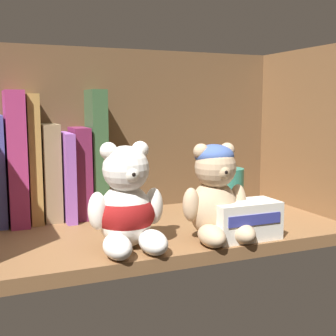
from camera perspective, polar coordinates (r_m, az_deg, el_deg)
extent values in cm
cube|color=brown|center=(75.90, -2.52, -8.25)|extent=(64.06, 29.77, 2.00)
cube|color=brown|center=(87.77, -6.09, 4.11)|extent=(66.46, 1.20, 32.69)
cube|color=brown|center=(89.83, 17.52, 3.88)|extent=(1.60, 32.17, 32.69)
cube|color=#A73069|center=(81.81, -18.76, 1.30)|extent=(3.04, 12.72, 22.57)
cube|color=#B28643|center=(82.08, -16.77, 1.22)|extent=(1.98, 10.31, 22.04)
cube|color=#8F7753|center=(82.73, -14.76, -0.44)|extent=(2.96, 9.44, 16.93)
cube|color=#9354B1|center=(83.24, -12.92, -0.85)|extent=(1.68, 13.52, 15.42)
cube|color=#6B1F43|center=(83.65, -11.19, -0.47)|extent=(2.88, 10.23, 16.26)
cube|color=#365935|center=(83.90, -9.18, 1.89)|extent=(2.73, 9.08, 22.88)
ellipsoid|color=white|center=(64.71, -5.40, -6.01)|extent=(7.82, 7.18, 9.20)
sphere|color=white|center=(62.98, -5.35, -0.11)|extent=(6.54, 6.54, 6.54)
sphere|color=white|center=(62.48, -7.51, 2.14)|extent=(2.45, 2.45, 2.45)
sphere|color=white|center=(63.82, -3.54, 2.32)|extent=(2.45, 2.45, 2.45)
sphere|color=white|center=(60.85, -4.69, -0.77)|extent=(2.45, 2.45, 2.45)
sphere|color=black|center=(60.03, -4.44, -0.82)|extent=(0.86, 0.86, 0.86)
ellipsoid|color=white|center=(60.79, -6.42, -9.85)|extent=(3.68, 6.14, 3.27)
ellipsoid|color=white|center=(62.32, -1.89, -9.36)|extent=(3.68, 6.14, 3.27)
ellipsoid|color=white|center=(62.93, -8.90, -5.39)|extent=(2.66, 2.66, 5.32)
ellipsoid|color=white|center=(65.33, -1.81, -4.80)|extent=(2.66, 2.66, 5.32)
ellipsoid|color=maroon|center=(64.65, -5.40, -5.81)|extent=(8.47, 7.82, 6.44)
ellipsoid|color=tan|center=(69.58, 5.76, -5.18)|extent=(7.50, 6.88, 8.83)
sphere|color=tan|center=(68.01, 6.01, 0.08)|extent=(6.28, 6.28, 6.28)
sphere|color=tan|center=(67.12, 4.20, 2.10)|extent=(2.35, 2.35, 2.35)
sphere|color=tan|center=(69.16, 7.48, 2.23)|extent=(2.35, 2.35, 2.35)
sphere|color=tan|center=(66.13, 6.90, -0.49)|extent=(2.35, 2.35, 2.35)
sphere|color=black|center=(65.41, 7.25, -0.53)|extent=(0.82, 0.82, 0.82)
ellipsoid|color=tan|center=(65.63, 5.54, -8.55)|extent=(3.61, 5.93, 3.14)
ellipsoid|color=tan|center=(67.92, 9.22, -8.05)|extent=(3.61, 5.93, 3.14)
ellipsoid|color=tan|center=(67.23, 2.94, -4.65)|extent=(2.59, 2.59, 5.10)
ellipsoid|color=tan|center=(70.86, 8.79, -4.07)|extent=(2.59, 2.59, 5.10)
ellipsoid|color=#3E589A|center=(68.19, 5.86, 1.56)|extent=(5.96, 5.96, 3.45)
cylinder|color=#2D7A66|center=(81.99, 7.48, -3.15)|extent=(5.87, 5.87, 8.94)
cube|color=silver|center=(69.83, 9.62, -6.50)|extent=(10.42, 5.49, 5.74)
cube|color=#33388C|center=(67.36, 10.93, -6.45)|extent=(8.85, 0.16, 1.61)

